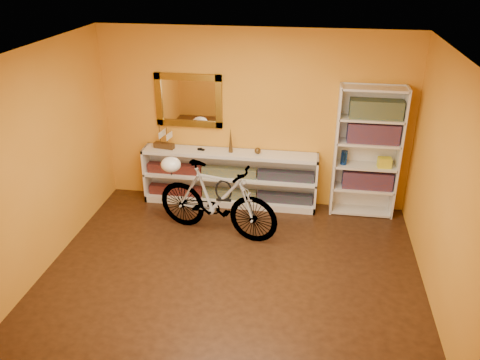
% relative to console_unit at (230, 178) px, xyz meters
% --- Properties ---
extents(floor, '(4.50, 4.00, 0.01)m').
position_rel_console_unit_xyz_m(floor, '(0.33, -1.81, -0.43)').
color(floor, black).
rests_on(floor, ground).
extents(ceiling, '(4.50, 4.00, 0.01)m').
position_rel_console_unit_xyz_m(ceiling, '(0.33, -1.81, 2.18)').
color(ceiling, silver).
rests_on(ceiling, ground).
extents(back_wall, '(4.50, 0.01, 2.60)m').
position_rel_console_unit_xyz_m(back_wall, '(0.33, 0.19, 0.88)').
color(back_wall, orange).
rests_on(back_wall, ground).
extents(left_wall, '(0.01, 4.00, 2.60)m').
position_rel_console_unit_xyz_m(left_wall, '(-1.92, -1.81, 0.88)').
color(left_wall, orange).
rests_on(left_wall, ground).
extents(right_wall, '(0.01, 4.00, 2.60)m').
position_rel_console_unit_xyz_m(right_wall, '(2.59, -1.81, 0.88)').
color(right_wall, orange).
rests_on(right_wall, ground).
extents(gilt_mirror, '(0.98, 0.06, 0.78)m').
position_rel_console_unit_xyz_m(gilt_mirror, '(-0.62, 0.15, 1.12)').
color(gilt_mirror, brown).
rests_on(gilt_mirror, back_wall).
extents(wall_socket, '(0.09, 0.02, 0.09)m').
position_rel_console_unit_xyz_m(wall_socket, '(1.23, 0.17, -0.17)').
color(wall_socket, silver).
rests_on(wall_socket, back_wall).
extents(console_unit, '(2.60, 0.35, 0.85)m').
position_rel_console_unit_xyz_m(console_unit, '(0.00, 0.00, 0.00)').
color(console_unit, silver).
rests_on(console_unit, floor).
extents(cd_row_lower, '(2.50, 0.13, 0.14)m').
position_rel_console_unit_xyz_m(cd_row_lower, '(0.00, -0.02, -0.26)').
color(cd_row_lower, black).
rests_on(cd_row_lower, console_unit).
extents(cd_row_upper, '(2.50, 0.13, 0.14)m').
position_rel_console_unit_xyz_m(cd_row_upper, '(0.00, -0.02, 0.11)').
color(cd_row_upper, navy).
rests_on(cd_row_upper, console_unit).
extents(model_ship, '(0.32, 0.16, 0.37)m').
position_rel_console_unit_xyz_m(model_ship, '(-0.99, 0.00, 0.61)').
color(model_ship, '#392310').
rests_on(model_ship, console_unit).
extents(toy_car, '(0.00, 0.00, 0.00)m').
position_rel_console_unit_xyz_m(toy_car, '(-0.42, 0.00, 0.43)').
color(toy_car, black).
rests_on(toy_car, console_unit).
extents(bronze_ornament, '(0.06, 0.06, 0.37)m').
position_rel_console_unit_xyz_m(bronze_ornament, '(0.02, 0.00, 0.61)').
color(bronze_ornament, '#503A1B').
rests_on(bronze_ornament, console_unit).
extents(decorative_orb, '(0.09, 0.09, 0.09)m').
position_rel_console_unit_xyz_m(decorative_orb, '(0.42, 0.00, 0.47)').
color(decorative_orb, '#503A1B').
rests_on(decorative_orb, console_unit).
extents(bookcase, '(0.90, 0.30, 1.90)m').
position_rel_console_unit_xyz_m(bookcase, '(1.96, 0.03, 0.52)').
color(bookcase, silver).
rests_on(bookcase, floor).
extents(book_row_a, '(0.70, 0.22, 0.26)m').
position_rel_console_unit_xyz_m(book_row_a, '(2.01, 0.03, 0.12)').
color(book_row_a, maroon).
rests_on(book_row_a, bookcase).
extents(book_row_b, '(0.70, 0.22, 0.28)m').
position_rel_console_unit_xyz_m(book_row_b, '(2.01, 0.03, 0.83)').
color(book_row_b, maroon).
rests_on(book_row_b, bookcase).
extents(book_row_c, '(0.70, 0.22, 0.25)m').
position_rel_console_unit_xyz_m(book_row_c, '(2.01, 0.03, 1.16)').
color(book_row_c, navy).
rests_on(book_row_c, bookcase).
extents(travel_mug, '(0.09, 0.09, 0.20)m').
position_rel_console_unit_xyz_m(travel_mug, '(1.65, 0.01, 0.44)').
color(travel_mug, navy).
rests_on(travel_mug, bookcase).
extents(red_tin, '(0.17, 0.17, 0.17)m').
position_rel_console_unit_xyz_m(red_tin, '(1.76, 0.06, 1.12)').
color(red_tin, maroon).
rests_on(red_tin, bookcase).
extents(yellow_bag, '(0.19, 0.14, 0.14)m').
position_rel_console_unit_xyz_m(yellow_bag, '(2.21, -0.01, 0.41)').
color(yellow_bag, yellow).
rests_on(yellow_bag, bookcase).
extents(bicycle, '(0.87, 1.82, 1.04)m').
position_rel_console_unit_xyz_m(bicycle, '(-0.02, -0.87, 0.09)').
color(bicycle, silver).
rests_on(bicycle, floor).
extents(helmet, '(0.27, 0.26, 0.21)m').
position_rel_console_unit_xyz_m(helmet, '(-0.67, -0.71, 0.49)').
color(helmet, white).
rests_on(helmet, bicycle).
extents(u_lock, '(0.22, 0.02, 0.22)m').
position_rel_console_unit_xyz_m(u_lock, '(0.08, -0.89, 0.25)').
color(u_lock, black).
rests_on(u_lock, bicycle).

